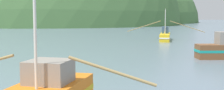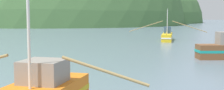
{
  "view_description": "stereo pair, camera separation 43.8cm",
  "coord_description": "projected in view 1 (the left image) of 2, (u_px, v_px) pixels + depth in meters",
  "views": [
    {
      "loc": [
        -3.8,
        -1.34,
        4.26
      ],
      "look_at": [
        5.49,
        26.59,
        1.4
      ],
      "focal_mm": 47.65,
      "sensor_mm": 36.0,
      "label": 1
    },
    {
      "loc": [
        -3.38,
        -1.47,
        4.26
      ],
      "look_at": [
        5.49,
        26.59,
        1.4
      ],
      "focal_mm": 47.65,
      "sensor_mm": 36.0,
      "label": 2
    }
  ],
  "objects": [
    {
      "name": "fishing_boat_yellow",
      "position": [
        165.0,
        36.0,
        52.39
      ],
      "size": [
        11.7,
        8.2,
        5.6
      ],
      "rotation": [
        0.0,
        0.0,
        4.19
      ],
      "color": "gold",
      "rests_on": "ground"
    },
    {
      "name": "hill_far_center",
      "position": [
        73.0,
        22.0,
        201.83
      ],
      "size": [
        174.8,
        139.84,
        96.42
      ],
      "primitive_type": "ellipsoid",
      "color": "#47703D",
      "rests_on": "ground"
    },
    {
      "name": "hill_mid_left",
      "position": [
        67.0,
        25.0,
        149.72
      ],
      "size": [
        117.94,
        94.35,
        95.95
      ],
      "primitive_type": "ellipsoid",
      "color": "#47703D",
      "rests_on": "ground"
    }
  ]
}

